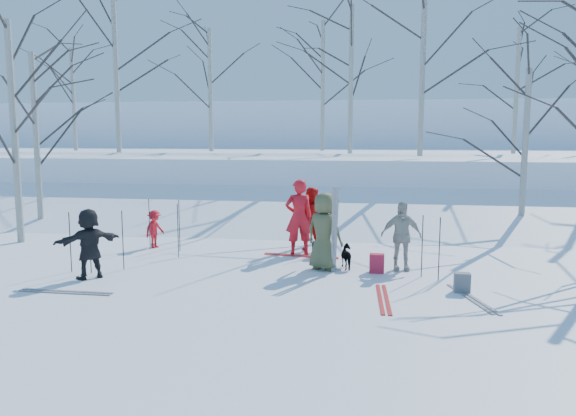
% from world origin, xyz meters
% --- Properties ---
extents(ground, '(120.00, 120.00, 0.00)m').
position_xyz_m(ground, '(0.00, 0.00, 0.00)').
color(ground, white).
rests_on(ground, ground).
extents(snow_ramp, '(70.00, 9.49, 4.12)m').
position_xyz_m(snow_ramp, '(0.00, 7.00, 0.15)').
color(snow_ramp, white).
rests_on(snow_ramp, ground).
extents(snow_plateau, '(70.00, 18.00, 2.20)m').
position_xyz_m(snow_plateau, '(0.00, 17.00, 1.00)').
color(snow_plateau, white).
rests_on(snow_plateau, ground).
extents(far_hill, '(90.00, 30.00, 6.00)m').
position_xyz_m(far_hill, '(0.00, 38.00, 2.00)').
color(far_hill, white).
rests_on(far_hill, ground).
extents(skier_olive_center, '(1.01, 0.86, 1.75)m').
position_xyz_m(skier_olive_center, '(0.91, 0.89, 0.87)').
color(skier_olive_center, '#4C4F2F').
rests_on(skier_olive_center, ground).
extents(skier_red_north, '(0.79, 0.63, 1.91)m').
position_xyz_m(skier_red_north, '(0.14, 2.38, 0.95)').
color(skier_red_north, red).
rests_on(skier_red_north, ground).
extents(skier_redor_behind, '(0.90, 0.75, 1.66)m').
position_xyz_m(skier_redor_behind, '(0.37, 2.95, 0.83)').
color(skier_redor_behind, red).
rests_on(skier_redor_behind, ground).
extents(skier_red_seated, '(0.58, 0.74, 1.01)m').
position_xyz_m(skier_red_seated, '(-3.78, 2.60, 0.51)').
color(skier_red_seated, red).
rests_on(skier_red_seated, ground).
extents(skier_cream_east, '(0.96, 0.51, 1.56)m').
position_xyz_m(skier_cream_east, '(2.61, 1.12, 0.78)').
color(skier_cream_east, beige).
rests_on(skier_cream_east, ground).
extents(skier_grey_west, '(1.28, 1.31, 1.50)m').
position_xyz_m(skier_grey_west, '(-3.91, -0.63, 0.75)').
color(skier_grey_west, black).
rests_on(skier_grey_west, ground).
extents(dog, '(0.50, 0.70, 0.54)m').
position_xyz_m(dog, '(1.45, 1.09, 0.27)').
color(dog, black).
rests_on(dog, ground).
extents(upright_ski_left, '(0.09, 0.16, 1.90)m').
position_xyz_m(upright_ski_left, '(1.13, 0.65, 0.95)').
color(upright_ski_left, silver).
rests_on(upright_ski_left, ground).
extents(upright_ski_right, '(0.15, 0.23, 1.89)m').
position_xyz_m(upright_ski_right, '(1.19, 0.63, 0.95)').
color(upright_ski_right, silver).
rests_on(upright_ski_right, ground).
extents(ski_pair_a, '(0.22, 1.90, 0.02)m').
position_xyz_m(ski_pair_a, '(-3.84, -1.71, 0.01)').
color(ski_pair_a, silver).
rests_on(ski_pair_a, ground).
extents(ski_pair_b, '(0.66, 1.95, 0.02)m').
position_xyz_m(ski_pair_b, '(0.22, 2.17, 0.01)').
color(ski_pair_b, red).
rests_on(ski_pair_b, ground).
extents(ski_pair_c, '(1.21, 2.01, 0.02)m').
position_xyz_m(ski_pair_c, '(3.85, -0.94, 0.01)').
color(ski_pair_c, silver).
rests_on(ski_pair_c, ground).
extents(ski_pair_d, '(0.38, 1.92, 0.02)m').
position_xyz_m(ski_pair_d, '(2.22, -1.21, 0.01)').
color(ski_pair_d, red).
rests_on(ski_pair_d, ground).
extents(ski_pole_a, '(0.02, 0.02, 1.34)m').
position_xyz_m(ski_pole_a, '(0.85, 2.74, 0.67)').
color(ski_pole_a, black).
rests_on(ski_pole_a, ground).
extents(ski_pole_b, '(0.02, 0.02, 1.34)m').
position_xyz_m(ski_pole_b, '(-4.59, -0.19, 0.67)').
color(ski_pole_b, black).
rests_on(ski_pole_b, ground).
extents(ski_pole_c, '(0.02, 0.02, 1.34)m').
position_xyz_m(ski_pole_c, '(0.61, 2.44, 0.67)').
color(ski_pole_c, black).
rests_on(ski_pole_c, ground).
extents(ski_pole_d, '(0.02, 0.02, 1.34)m').
position_xyz_m(ski_pole_d, '(-3.54, 0.19, 0.67)').
color(ski_pole_d, black).
rests_on(ski_pole_d, ground).
extents(ski_pole_e, '(0.02, 0.02, 1.34)m').
position_xyz_m(ski_pole_e, '(-4.12, -0.21, 0.67)').
color(ski_pole_e, black).
rests_on(ski_pole_e, ground).
extents(ski_pole_f, '(0.02, 0.02, 1.34)m').
position_xyz_m(ski_pole_f, '(-3.84, 2.40, 0.67)').
color(ski_pole_f, black).
rests_on(ski_pole_f, ground).
extents(ski_pole_g, '(0.02, 0.02, 1.34)m').
position_xyz_m(ski_pole_g, '(-2.75, 1.57, 0.67)').
color(ski_pole_g, black).
rests_on(ski_pole_g, ground).
extents(ski_pole_h, '(0.02, 0.02, 1.34)m').
position_xyz_m(ski_pole_h, '(3.03, 0.56, 0.67)').
color(ski_pole_h, black).
rests_on(ski_pole_h, ground).
extents(ski_pole_i, '(0.02, 0.02, 1.34)m').
position_xyz_m(ski_pole_i, '(3.36, 0.29, 0.67)').
color(ski_pole_i, black).
rests_on(ski_pole_i, ground).
extents(ski_pole_j, '(0.02, 0.02, 1.34)m').
position_xyz_m(ski_pole_j, '(-2.98, 2.31, 0.67)').
color(ski_pole_j, black).
rests_on(ski_pole_j, ground).
extents(backpack_red, '(0.32, 0.22, 0.42)m').
position_xyz_m(backpack_red, '(2.09, 0.78, 0.21)').
color(backpack_red, '#B71C35').
rests_on(backpack_red, ground).
extents(backpack_grey, '(0.30, 0.20, 0.38)m').
position_xyz_m(backpack_grey, '(3.72, -0.50, 0.19)').
color(backpack_grey, '#5A5B62').
rests_on(backpack_grey, ground).
extents(backpack_dark, '(0.34, 0.24, 0.40)m').
position_xyz_m(backpack_dark, '(0.69, 2.08, 0.20)').
color(backpack_dark, black).
rests_on(backpack_dark, ground).
extents(birch_plateau_b, '(5.10, 5.10, 6.42)m').
position_xyz_m(birch_plateau_b, '(3.62, 9.88, 5.41)').
color(birch_plateau_b, silver).
rests_on(birch_plateau_b, snow_plateau).
extents(birch_plateau_c, '(4.47, 4.47, 5.53)m').
position_xyz_m(birch_plateau_c, '(-5.52, 13.77, 4.96)').
color(birch_plateau_c, silver).
rests_on(birch_plateau_c, snow_plateau).
extents(birch_plateau_d, '(4.82, 4.82, 6.03)m').
position_xyz_m(birch_plateau_d, '(-0.52, 15.42, 5.22)').
color(birch_plateau_d, silver).
rests_on(birch_plateau_d, snow_plateau).
extents(birch_plateau_f, '(5.74, 5.74, 7.34)m').
position_xyz_m(birch_plateau_f, '(-8.96, 11.50, 5.87)').
color(birch_plateau_f, silver).
rests_on(birch_plateau_f, snow_plateau).
extents(birch_plateau_g, '(4.77, 4.77, 5.96)m').
position_xyz_m(birch_plateau_g, '(0.95, 12.03, 5.18)').
color(birch_plateau_g, silver).
rests_on(birch_plateau_g, snow_plateau).
extents(birch_plateau_h, '(4.12, 4.12, 5.03)m').
position_xyz_m(birch_plateau_h, '(7.58, 12.82, 4.71)').
color(birch_plateau_h, silver).
rests_on(birch_plateau_h, snow_plateau).
extents(birch_plateau_i, '(3.97, 3.97, 4.82)m').
position_xyz_m(birch_plateau_i, '(-12.27, 13.78, 4.61)').
color(birch_plateau_i, silver).
rests_on(birch_plateau_i, snow_plateau).
extents(birch_edge_a, '(4.85, 4.85, 6.07)m').
position_xyz_m(birch_edge_a, '(-7.82, 2.76, 3.04)').
color(birch_edge_a, silver).
rests_on(birch_edge_a, ground).
extents(birch_edge_d, '(4.49, 4.49, 5.56)m').
position_xyz_m(birch_edge_d, '(-8.69, 5.10, 2.78)').
color(birch_edge_d, silver).
rests_on(birch_edge_d, ground).
extents(birch_edge_e, '(4.05, 4.05, 4.93)m').
position_xyz_m(birch_edge_e, '(6.37, 6.11, 2.46)').
color(birch_edge_e, silver).
rests_on(birch_edge_e, ground).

